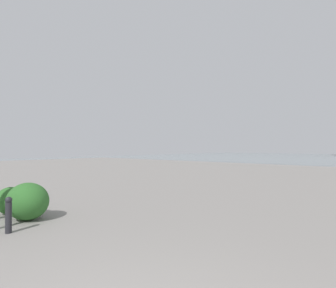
{
  "coord_description": "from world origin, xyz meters",
  "views": [
    {
      "loc": [
        -1.67,
        1.23,
        1.69
      ],
      "look_at": [
        6.24,
        -7.79,
        1.81
      ],
      "focal_mm": 30.29,
      "sensor_mm": 36.0,
      "label": 1
    }
  ],
  "objects": [
    {
      "name": "shrub_low",
      "position": [
        5.1,
        -1.56,
        0.43
      ],
      "size": [
        1.01,
        0.91,
        0.86
      ],
      "color": "#2D6628",
      "rests_on": "ground"
    },
    {
      "name": "shrub_round",
      "position": [
        6.03,
        -1.52,
        0.34
      ],
      "size": [
        0.8,
        0.72,
        0.68
      ],
      "color": "#2D6628",
      "rests_on": "ground"
    },
    {
      "name": "bollard_near",
      "position": [
        4.35,
        -0.88,
        0.37
      ],
      "size": [
        0.13,
        0.13,
        0.71
      ],
      "color": "#232328",
      "rests_on": "ground"
    }
  ]
}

